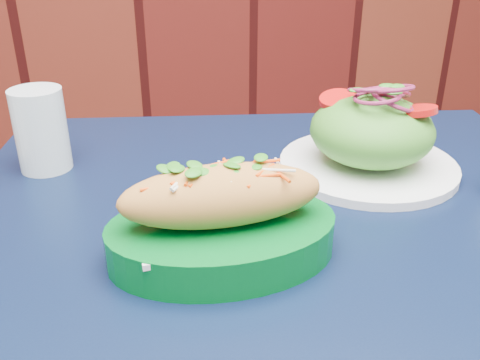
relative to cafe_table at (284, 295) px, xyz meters
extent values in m
cube|color=black|center=(0.00, 0.00, 0.07)|extent=(0.92, 0.92, 0.03)
cylinder|color=black|center=(-0.27, 0.38, -0.30)|extent=(0.04, 0.04, 0.72)
cylinder|color=black|center=(0.38, 0.27, -0.30)|extent=(0.04, 0.04, 0.72)
cube|color=white|center=(-0.08, -0.03, 0.12)|extent=(0.19, 0.12, 0.01)
ellipsoid|color=#E29747|center=(-0.08, -0.03, 0.16)|extent=(0.20, 0.07, 0.06)
cylinder|color=white|center=(0.16, 0.13, 0.09)|extent=(0.24, 0.24, 0.01)
ellipsoid|color=#4C992D|center=(0.16, 0.13, 0.15)|extent=(0.17, 0.17, 0.09)
cylinder|color=red|center=(0.20, 0.10, 0.19)|extent=(0.05, 0.05, 0.01)
cylinder|color=red|center=(0.12, 0.17, 0.19)|extent=(0.05, 0.05, 0.01)
cylinder|color=red|center=(0.16, 0.18, 0.19)|extent=(0.05, 0.05, 0.01)
torus|color=#891E4B|center=(0.16, 0.13, 0.20)|extent=(0.06, 0.06, 0.01)
torus|color=#891E4B|center=(0.16, 0.13, 0.20)|extent=(0.06, 0.06, 0.01)
torus|color=#891E4B|center=(0.16, 0.13, 0.20)|extent=(0.06, 0.06, 0.01)
torus|color=#891E4B|center=(0.16, 0.13, 0.21)|extent=(0.06, 0.06, 0.01)
torus|color=#891E4B|center=(0.16, 0.13, 0.21)|extent=(0.06, 0.06, 0.01)
cylinder|color=silver|center=(-0.28, 0.24, 0.14)|extent=(0.07, 0.07, 0.11)
camera|label=1|loc=(-0.16, -0.49, 0.40)|focal=40.00mm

